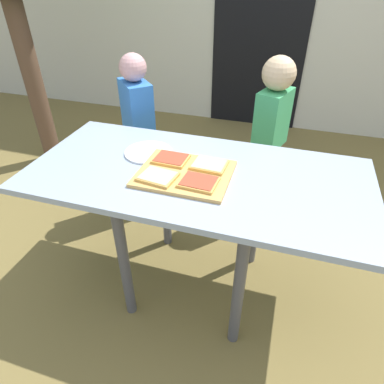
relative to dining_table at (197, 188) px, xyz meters
The scene contains 11 objects.
ground_plane 0.64m from the dining_table, ahead, with size 16.00×16.00×0.00m, color brown.
house_door 2.33m from the dining_table, 91.46° to the left, with size 0.90×0.02×2.00m, color black.
dining_table is the anchor object (origin of this frame).
cutting_board 0.11m from the dining_table, 139.64° to the right, with size 0.39×0.32×0.02m, color tan.
pizza_slice_far_right 0.12m from the dining_table, 43.51° to the left, with size 0.16×0.13×0.02m.
pizza_slice_near_left 0.21m from the dining_table, 139.70° to the right, with size 0.17×0.14×0.02m.
pizza_slice_far_left 0.18m from the dining_table, 162.53° to the left, with size 0.15×0.13×0.02m.
pizza_slice_near_right 0.15m from the dining_table, 69.42° to the right, with size 0.16×0.13×0.02m.
plate_white_left 0.30m from the dining_table, 159.68° to the left, with size 0.23×0.23×0.01m, color silver.
child_left 0.79m from the dining_table, 133.87° to the left, with size 0.27×0.27×1.06m.
child_right 0.79m from the dining_table, 71.70° to the left, with size 0.21×0.27×1.06m.
Camera 1 is at (0.35, -1.19, 1.49)m, focal length 31.23 mm.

